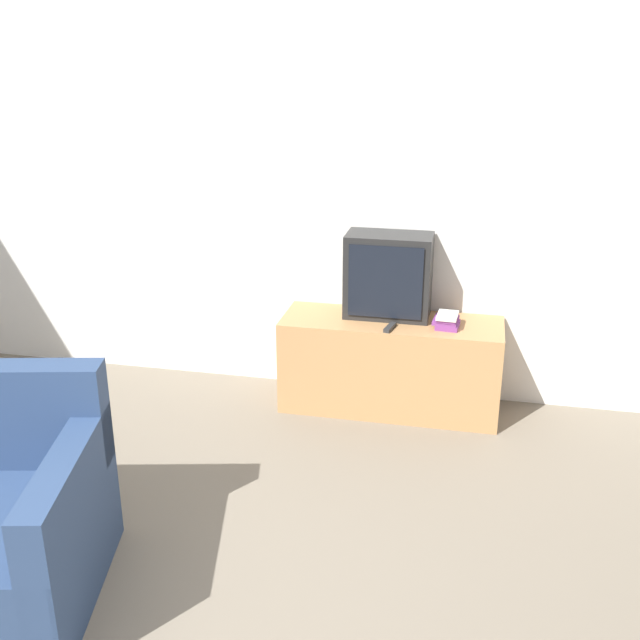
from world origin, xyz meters
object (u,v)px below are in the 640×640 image
Objects in this scene: television at (388,276)px; remote_on_stand at (390,327)px; tv_stand at (390,365)px; book_stack at (447,320)px.

remote_on_stand is (0.05, -0.25, -0.26)m from television.
tv_stand is at bearing -64.41° from television.
book_stack reaches higher than tv_stand.
tv_stand is 2.59× the size of television.
television is (-0.04, 0.09, 0.58)m from tv_stand.
television is 0.36m from remote_on_stand.
tv_stand is at bearing 173.00° from book_stack.
remote_on_stand is at bearing -78.37° from television.
remote_on_stand reaches higher than tv_stand.
remote_on_stand is (-0.35, -0.11, -0.03)m from book_stack.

